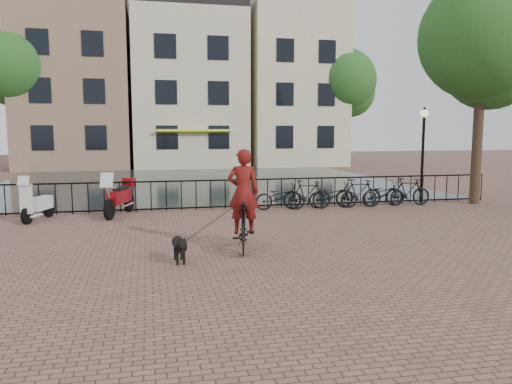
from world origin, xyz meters
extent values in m
plane|color=brown|center=(0.00, 0.00, 0.00)|extent=(100.00, 100.00, 0.00)
plane|color=black|center=(0.00, 17.30, 0.00)|extent=(20.00, 20.00, 0.00)
cube|color=black|center=(0.00, 8.00, 1.00)|extent=(20.00, 0.05, 0.05)
cube|color=black|center=(0.00, 8.00, 0.08)|extent=(20.00, 0.05, 0.05)
cube|color=#83624C|center=(-7.50, 30.00, 6.00)|extent=(7.50, 9.00, 12.00)
cube|color=beige|center=(0.50, 30.00, 5.50)|extent=(8.00, 9.00, 11.00)
cube|color=black|center=(0.50, 30.00, 11.40)|extent=(8.00, 9.00, 0.80)
cube|color=yellow|center=(0.50, 25.30, 2.60)|extent=(5.00, 0.60, 0.15)
cube|color=#C1B890|center=(8.50, 30.00, 6.25)|extent=(7.00, 9.00, 12.50)
cylinder|color=black|center=(-11.00, 27.00, 3.15)|extent=(0.36, 0.36, 6.30)
sphere|color=#23531B|center=(-11.00, 27.00, 6.75)|extent=(5.04, 5.04, 5.04)
cylinder|color=black|center=(9.20, 7.30, 2.80)|extent=(0.36, 0.36, 5.60)
sphere|color=#23531B|center=(9.20, 7.30, 6.00)|extent=(4.48, 4.48, 4.48)
cylinder|color=black|center=(12.00, 27.00, 2.97)|extent=(0.36, 0.36, 5.95)
sphere|color=#23531B|center=(12.00, 27.00, 6.38)|extent=(4.76, 4.76, 4.76)
cylinder|color=black|center=(7.20, 7.60, 1.60)|extent=(0.10, 0.10, 3.20)
sphere|color=beige|center=(7.20, 7.60, 3.30)|extent=(0.30, 0.30, 0.30)
imported|color=black|center=(-0.49, 2.08, 0.59)|extent=(0.92, 2.03, 1.18)
imported|color=#62110E|center=(-0.49, 2.08, 1.53)|extent=(0.93, 0.70, 2.31)
imported|color=black|center=(1.80, 7.40, 0.45)|extent=(1.75, 0.70, 0.90)
imported|color=black|center=(2.75, 7.40, 0.50)|extent=(1.71, 0.66, 1.00)
imported|color=black|center=(3.70, 7.40, 0.45)|extent=(1.77, 0.77, 0.90)
imported|color=black|center=(4.65, 7.40, 0.50)|extent=(1.69, 0.57, 1.00)
imported|color=black|center=(5.60, 7.40, 0.45)|extent=(1.77, 0.77, 0.90)
imported|color=black|center=(6.55, 7.40, 0.50)|extent=(1.69, 0.60, 1.00)
camera|label=1|loc=(-2.57, -8.84, 2.72)|focal=35.00mm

